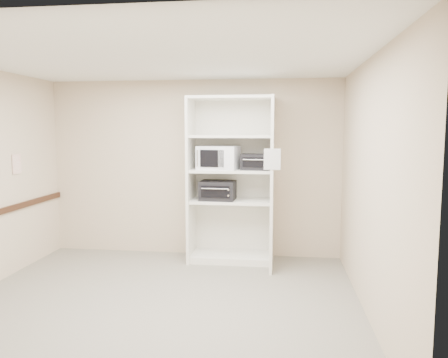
# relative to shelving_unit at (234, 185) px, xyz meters

# --- Properties ---
(floor) EXTENTS (4.50, 4.00, 0.01)m
(floor) POSITION_rel_shelving_unit_xyz_m (-0.67, -1.70, -1.13)
(floor) COLOR slate
(floor) RESTS_ON ground
(ceiling) EXTENTS (4.50, 4.00, 0.01)m
(ceiling) POSITION_rel_shelving_unit_xyz_m (-0.67, -1.70, 1.57)
(ceiling) COLOR white
(wall_back) EXTENTS (4.50, 0.02, 2.70)m
(wall_back) POSITION_rel_shelving_unit_xyz_m (-0.67, 0.30, 0.22)
(wall_back) COLOR beige
(wall_back) RESTS_ON ground
(wall_front) EXTENTS (4.50, 0.02, 2.70)m
(wall_front) POSITION_rel_shelving_unit_xyz_m (-0.67, -3.70, 0.22)
(wall_front) COLOR beige
(wall_front) RESTS_ON ground
(wall_right) EXTENTS (0.02, 4.00, 2.70)m
(wall_right) POSITION_rel_shelving_unit_xyz_m (1.58, -1.70, 0.22)
(wall_right) COLOR beige
(wall_right) RESTS_ON ground
(shelving_unit) EXTENTS (1.24, 0.92, 2.42)m
(shelving_unit) POSITION_rel_shelving_unit_xyz_m (0.00, 0.00, 0.00)
(shelving_unit) COLOR white
(shelving_unit) RESTS_ON floor
(microwave) EXTENTS (0.62, 0.50, 0.34)m
(microwave) POSITION_rel_shelving_unit_xyz_m (-0.23, -0.03, 0.41)
(microwave) COLOR white
(microwave) RESTS_ON shelving_unit
(toaster_oven_upper) EXTENTS (0.42, 0.33, 0.23)m
(toaster_oven_upper) POSITION_rel_shelving_unit_xyz_m (0.31, -0.06, 0.35)
(toaster_oven_upper) COLOR black
(toaster_oven_upper) RESTS_ON shelving_unit
(toaster_oven_lower) EXTENTS (0.52, 0.40, 0.28)m
(toaster_oven_lower) POSITION_rel_shelving_unit_xyz_m (-0.24, -0.06, -0.07)
(toaster_oven_lower) COLOR black
(toaster_oven_lower) RESTS_ON shelving_unit
(paper_sign) EXTENTS (0.21, 0.01, 0.27)m
(paper_sign) POSITION_rel_shelving_unit_xyz_m (0.56, -0.63, 0.43)
(paper_sign) COLOR white
(paper_sign) RESTS_ON shelving_unit
(wall_poster) EXTENTS (0.01, 0.19, 0.27)m
(wall_poster) POSITION_rel_shelving_unit_xyz_m (-2.90, -0.80, 0.35)
(wall_poster) COLOR white
(wall_poster) RESTS_ON wall_left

